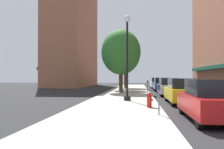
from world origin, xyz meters
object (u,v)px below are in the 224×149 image
(car_yellow, at_px, (182,91))
(parking_meter_far, at_px, (148,86))
(tree_near, at_px, (120,53))
(fire_hydrant, at_px, (149,100))
(car_blue, at_px, (161,85))
(tree_mid, at_px, (125,56))
(lamppost, at_px, (127,56))
(car_silver, at_px, (169,87))
(tree_far, at_px, (121,52))
(parking_meter_near, at_px, (159,96))
(car_white, at_px, (157,83))
(car_red, at_px, (210,101))

(car_yellow, bearing_deg, parking_meter_far, 107.81)
(parking_meter_far, distance_m, tree_near, 9.22)
(fire_hydrant, height_order, car_blue, car_blue)
(tree_mid, relative_size, car_yellow, 1.63)
(lamppost, bearing_deg, car_silver, 59.09)
(tree_mid, height_order, tree_far, tree_mid)
(lamppost, distance_m, parking_meter_near, 6.57)
(parking_meter_near, relative_size, tree_mid, 0.19)
(car_blue, bearing_deg, car_silver, -89.13)
(tree_near, height_order, tree_far, tree_near)
(tree_mid, xyz_separation_m, tree_far, (0.09, -10.34, -0.51))
(tree_mid, distance_m, tree_far, 10.35)
(car_silver, bearing_deg, fire_hydrant, -103.99)
(parking_meter_near, bearing_deg, car_white, 85.60)
(car_silver, bearing_deg, tree_far, 153.30)
(fire_hydrant, distance_m, car_yellow, 3.74)
(tree_mid, bearing_deg, tree_far, -89.50)
(lamppost, relative_size, tree_near, 0.86)
(parking_meter_far, relative_size, car_yellow, 0.30)
(parking_meter_far, distance_m, tree_far, 5.10)
(tree_mid, height_order, car_silver, tree_mid)
(car_red, bearing_deg, lamppost, 117.20)
(parking_meter_near, distance_m, parking_meter_far, 11.51)
(tree_mid, distance_m, car_yellow, 20.11)
(car_red, bearing_deg, tree_near, 102.51)
(car_white, bearing_deg, tree_mid, -168.85)
(lamppost, distance_m, car_yellow, 4.34)
(fire_hydrant, xyz_separation_m, car_silver, (2.24, 9.51, 0.29))
(lamppost, height_order, car_white, lamppost)
(lamppost, xyz_separation_m, tree_far, (-1.04, 8.24, 1.16))
(car_blue, bearing_deg, parking_meter_near, -95.00)
(car_blue, bearing_deg, tree_near, 177.71)
(tree_near, height_order, car_yellow, tree_near)
(lamppost, xyz_separation_m, tree_near, (-1.48, 13.31, 1.63))
(car_yellow, xyz_separation_m, car_white, (0.00, 19.92, 0.00))
(tree_near, bearing_deg, car_white, 50.12)
(car_yellow, distance_m, car_white, 19.92)
(tree_near, distance_m, car_silver, 9.77)
(parking_meter_far, xyz_separation_m, tree_far, (-2.67, 2.68, 3.41))
(tree_mid, bearing_deg, car_silver, -69.47)
(tree_far, bearing_deg, tree_mid, 90.50)
(parking_meter_far, height_order, tree_mid, tree_mid)
(car_white, bearing_deg, parking_meter_near, -92.89)
(lamppost, relative_size, car_yellow, 1.37)
(car_silver, bearing_deg, car_white, 89.26)
(tree_far, xyz_separation_m, car_blue, (4.62, 4.80, -3.56))
(car_yellow, distance_m, car_silver, 6.53)
(car_silver, height_order, car_blue, same)
(lamppost, xyz_separation_m, tree_mid, (-1.13, 18.57, 1.67))
(car_yellow, bearing_deg, tree_mid, 103.93)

